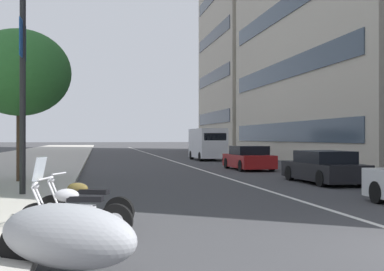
{
  "coord_description": "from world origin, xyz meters",
  "views": [
    {
      "loc": [
        -6.9,
        5.75,
        1.83
      ],
      "look_at": [
        15.57,
        1.57,
        1.92
      ],
      "focal_mm": 47.51,
      "sensor_mm": 36.0,
      "label": 1
    }
  ],
  "objects_px": {
    "motorcycle_mid_row": "(74,214)",
    "car_lead_in_lane": "(248,159)",
    "street_tree_near_plaza_corner": "(19,73)",
    "motorcycle_under_tarp": "(84,206)",
    "delivery_van_ahead": "(207,143)",
    "street_lamp_with_banners": "(37,27)",
    "car_following_behind": "(324,168)",
    "motorcycle_second_in_row": "(65,236)"
  },
  "relations": [
    {
      "from": "motorcycle_mid_row",
      "to": "motorcycle_second_in_row",
      "type": "bearing_deg",
      "value": 105.83
    },
    {
      "from": "car_following_behind",
      "to": "street_lamp_with_banners",
      "type": "height_order",
      "value": "street_lamp_with_banners"
    },
    {
      "from": "motorcycle_second_in_row",
      "to": "car_following_behind",
      "type": "distance_m",
      "value": 15.3
    },
    {
      "from": "motorcycle_mid_row",
      "to": "motorcycle_under_tarp",
      "type": "relative_size",
      "value": 1.03
    },
    {
      "from": "motorcycle_under_tarp",
      "to": "car_lead_in_lane",
      "type": "distance_m",
      "value": 19.0
    },
    {
      "from": "car_following_behind",
      "to": "delivery_van_ahead",
      "type": "bearing_deg",
      "value": -0.6
    },
    {
      "from": "motorcycle_mid_row",
      "to": "car_lead_in_lane",
      "type": "distance_m",
      "value": 20.2
    },
    {
      "from": "car_lead_in_lane",
      "to": "delivery_van_ahead",
      "type": "relative_size",
      "value": 0.85
    },
    {
      "from": "motorcycle_second_in_row",
      "to": "motorcycle_mid_row",
      "type": "bearing_deg",
      "value": -54.88
    },
    {
      "from": "delivery_van_ahead",
      "to": "street_lamp_with_banners",
      "type": "bearing_deg",
      "value": 155.22
    },
    {
      "from": "car_following_behind",
      "to": "street_tree_near_plaza_corner",
      "type": "relative_size",
      "value": 0.78
    },
    {
      "from": "motorcycle_second_in_row",
      "to": "street_lamp_with_banners",
      "type": "height_order",
      "value": "street_lamp_with_banners"
    },
    {
      "from": "street_lamp_with_banners",
      "to": "street_tree_near_plaza_corner",
      "type": "relative_size",
      "value": 1.42
    },
    {
      "from": "motorcycle_mid_row",
      "to": "car_following_behind",
      "type": "distance_m",
      "value": 13.34
    },
    {
      "from": "car_lead_in_lane",
      "to": "car_following_behind",
      "type": "bearing_deg",
      "value": -178.11
    },
    {
      "from": "motorcycle_mid_row",
      "to": "car_following_behind",
      "type": "xyz_separation_m",
      "value": [
        9.53,
        -9.34,
        0.18
      ]
    },
    {
      "from": "motorcycle_under_tarp",
      "to": "street_tree_near_plaza_corner",
      "type": "height_order",
      "value": "street_tree_near_plaza_corner"
    },
    {
      "from": "car_lead_in_lane",
      "to": "motorcycle_second_in_row",
      "type": "bearing_deg",
      "value": 155.52
    },
    {
      "from": "delivery_van_ahead",
      "to": "motorcycle_mid_row",
      "type": "bearing_deg",
      "value": 161.97
    },
    {
      "from": "motorcycle_mid_row",
      "to": "street_lamp_with_banners",
      "type": "xyz_separation_m",
      "value": [
        6.25,
        1.37,
        4.71
      ]
    },
    {
      "from": "delivery_van_ahead",
      "to": "motorcycle_second_in_row",
      "type": "bearing_deg",
      "value": 163.24
    },
    {
      "from": "motorcycle_mid_row",
      "to": "car_lead_in_lane",
      "type": "xyz_separation_m",
      "value": [
        18.17,
        -8.83,
        0.2
      ]
    },
    {
      "from": "car_lead_in_lane",
      "to": "motorcycle_under_tarp",
      "type": "bearing_deg",
      "value": 151.35
    },
    {
      "from": "street_tree_near_plaza_corner",
      "to": "motorcycle_under_tarp",
      "type": "bearing_deg",
      "value": -164.44
    },
    {
      "from": "motorcycle_second_in_row",
      "to": "car_lead_in_lane",
      "type": "relative_size",
      "value": 0.51
    },
    {
      "from": "motorcycle_second_in_row",
      "to": "delivery_van_ahead",
      "type": "relative_size",
      "value": 0.43
    },
    {
      "from": "motorcycle_second_in_row",
      "to": "street_tree_near_plaza_corner",
      "type": "relative_size",
      "value": 0.37
    },
    {
      "from": "street_lamp_with_banners",
      "to": "street_tree_near_plaza_corner",
      "type": "bearing_deg",
      "value": 14.0
    },
    {
      "from": "motorcycle_under_tarp",
      "to": "street_lamp_with_banners",
      "type": "relative_size",
      "value": 0.24
    },
    {
      "from": "motorcycle_mid_row",
      "to": "street_tree_near_plaza_corner",
      "type": "xyz_separation_m",
      "value": [
        10.96,
        2.54,
        3.89
      ]
    },
    {
      "from": "motorcycle_under_tarp",
      "to": "motorcycle_mid_row",
      "type": "bearing_deg",
      "value": 105.59
    },
    {
      "from": "motorcycle_mid_row",
      "to": "street_tree_near_plaza_corner",
      "type": "bearing_deg",
      "value": -61.4
    },
    {
      "from": "motorcycle_mid_row",
      "to": "delivery_van_ahead",
      "type": "xyz_separation_m",
      "value": [
        30.49,
        -9.14,
        0.92
      ]
    },
    {
      "from": "motorcycle_mid_row",
      "to": "delivery_van_ahead",
      "type": "height_order",
      "value": "delivery_van_ahead"
    },
    {
      "from": "motorcycle_second_in_row",
      "to": "car_lead_in_lane",
      "type": "height_order",
      "value": "car_lead_in_lane"
    },
    {
      "from": "motorcycle_under_tarp",
      "to": "delivery_van_ahead",
      "type": "relative_size",
      "value": 0.39
    },
    {
      "from": "car_lead_in_lane",
      "to": "street_tree_near_plaza_corner",
      "type": "relative_size",
      "value": 0.74
    },
    {
      "from": "car_lead_in_lane",
      "to": "street_lamp_with_banners",
      "type": "distance_m",
      "value": 16.32
    },
    {
      "from": "motorcycle_second_in_row",
      "to": "motorcycle_mid_row",
      "type": "distance_m",
      "value": 2.6
    },
    {
      "from": "street_lamp_with_banners",
      "to": "delivery_van_ahead",
      "type": "bearing_deg",
      "value": -23.44
    },
    {
      "from": "motorcycle_under_tarp",
      "to": "street_lamp_with_banners",
      "type": "bearing_deg",
      "value": -50.38
    },
    {
      "from": "car_following_behind",
      "to": "delivery_van_ahead",
      "type": "relative_size",
      "value": 0.9
    }
  ]
}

